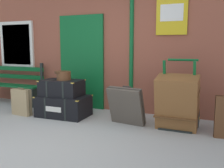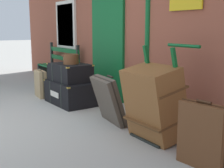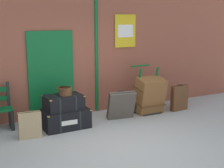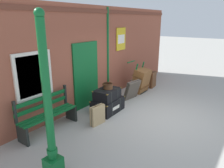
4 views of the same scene
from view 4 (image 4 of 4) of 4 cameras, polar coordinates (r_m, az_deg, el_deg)
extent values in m
plane|color=#A3A099|center=(6.45, 13.37, -8.95)|extent=(60.00, 60.00, 0.00)
cube|color=brown|center=(7.28, -5.11, 7.63)|extent=(10.40, 0.30, 3.20)
cube|color=brown|center=(7.08, -4.35, 18.93)|extent=(10.40, 0.03, 0.12)
cube|color=#0F5B28|center=(6.86, -6.94, 2.31)|extent=(1.10, 0.05, 2.10)
cube|color=#093718|center=(6.85, -6.87, 2.30)|extent=(0.06, 0.02, 2.10)
cube|color=silver|center=(5.57, -20.24, 2.19)|extent=(1.04, 0.06, 1.16)
cube|color=silver|center=(5.55, -20.14, 2.17)|extent=(0.88, 0.02, 1.00)
cylinder|color=#0F5B28|center=(7.67, -1.14, 8.17)|extent=(0.09, 0.09, 3.14)
cube|color=gold|center=(8.27, 2.41, 11.94)|extent=(0.60, 0.02, 0.84)
cube|color=white|center=(8.26, 2.49, 11.93)|extent=(0.44, 0.01, 0.32)
cube|color=#0F5B28|center=(4.27, -15.33, -20.72)|extent=(0.28, 0.28, 0.40)
cylinder|color=#0F5B28|center=(3.60, -17.04, -2.70)|extent=(0.14, 0.14, 2.40)
cylinder|color=#0F5B28|center=(4.07, -15.72, -16.80)|extent=(0.19, 0.19, 0.08)
sphere|color=#0F5B28|center=(3.41, -18.92, 17.52)|extent=(0.16, 0.16, 0.16)
cube|color=#0F5B28|center=(5.59, -15.65, -8.23)|extent=(1.60, 0.09, 0.04)
cube|color=#0F5B28|center=(5.69, -16.55, -7.84)|extent=(1.60, 0.09, 0.04)
cube|color=#0F5B28|center=(5.79, -17.42, -7.47)|extent=(1.60, 0.09, 0.04)
cube|color=#0F5B28|center=(5.76, -17.96, -5.49)|extent=(1.60, 0.05, 0.10)
cube|color=#0F5B28|center=(5.69, -18.14, -3.63)|extent=(1.60, 0.05, 0.10)
cube|color=black|center=(5.42, -22.77, -12.49)|extent=(0.06, 0.40, 0.45)
cube|color=black|center=(5.36, -24.54, -7.01)|extent=(0.06, 0.06, 0.56)
cube|color=black|center=(6.22, -10.87, -7.50)|extent=(0.06, 0.40, 0.45)
cube|color=black|center=(6.18, -12.42, -2.74)|extent=(0.06, 0.06, 0.56)
cube|color=black|center=(6.66, -1.14, -5.66)|extent=(1.02, 0.67, 0.42)
cube|color=black|center=(6.49, -2.28, -6.29)|extent=(0.06, 0.65, 0.43)
cube|color=black|center=(6.83, -0.07, -5.05)|extent=(0.06, 0.65, 0.43)
cube|color=#B79338|center=(6.06, -1.40, -5.98)|extent=(0.05, 0.05, 0.02)
cube|color=#B79338|center=(6.81, 3.23, -3.35)|extent=(0.05, 0.05, 0.02)
cube|color=#B79338|center=(6.40, -5.83, -4.80)|extent=(0.05, 0.05, 0.02)
cube|color=#B79338|center=(7.12, -0.94, -2.43)|extent=(0.05, 0.05, 0.02)
cube|color=silver|center=(6.47, 1.08, -6.36)|extent=(0.36, 0.01, 0.10)
cube|color=black|center=(6.50, -1.31, -2.73)|extent=(0.83, 0.59, 0.32)
cube|color=black|center=(6.36, -2.20, -3.19)|extent=(0.07, 0.55, 0.33)
cube|color=black|center=(6.64, -0.45, -2.29)|extent=(0.07, 0.55, 0.33)
cube|color=#B79338|center=(6.02, -1.31, -2.86)|extent=(0.05, 0.05, 0.02)
cube|color=#B79338|center=(6.64, 2.29, -0.97)|extent=(0.05, 0.05, 0.02)
cube|color=#B79338|center=(6.30, -5.12, -2.03)|extent=(0.05, 0.05, 0.02)
cube|color=#B79338|center=(6.89, -1.32, -0.30)|extent=(0.05, 0.05, 0.02)
cylinder|color=brown|center=(6.46, -1.06, -0.52)|extent=(0.28, 0.28, 0.18)
cylinder|color=#432715|center=(6.41, -1.29, -0.03)|extent=(0.30, 0.30, 0.04)
cube|color=black|center=(8.54, 7.78, -2.04)|extent=(0.56, 0.28, 0.03)
cube|color=#0F5B28|center=(8.25, 5.89, 1.51)|extent=(0.04, 0.33, 1.17)
cube|color=#0F5B28|center=(8.67, 7.54, 2.22)|extent=(0.04, 0.33, 1.17)
cylinder|color=#0F5B28|center=(8.47, 5.14, 5.95)|extent=(0.54, 0.04, 0.04)
cylinder|color=black|center=(8.34, 5.21, -1.35)|extent=(0.04, 0.32, 0.32)
cylinder|color=#B79338|center=(8.34, 5.21, -1.35)|extent=(0.07, 0.06, 0.06)
cylinder|color=black|center=(8.88, 7.31, -0.29)|extent=(0.04, 0.32, 0.32)
cylinder|color=#B79338|center=(8.88, 7.31, -0.29)|extent=(0.07, 0.06, 0.06)
cube|color=brown|center=(8.41, 7.78, 0.95)|extent=(0.68, 0.60, 0.95)
cube|color=brown|center=(8.46, 7.73, -0.32)|extent=(0.70, 0.46, 0.11)
cube|color=brown|center=(8.36, 7.83, 2.23)|extent=(0.70, 0.46, 0.11)
cube|color=brown|center=(9.14, 10.86, 1.15)|extent=(0.52, 0.20, 0.66)
cylinder|color=#3A2112|center=(9.06, 10.98, 3.28)|extent=(0.16, 0.05, 0.03)
cube|color=#351E10|center=(9.14, 10.86, 1.15)|extent=(0.52, 0.08, 0.67)
cube|color=#51473D|center=(7.66, 5.40, -1.56)|extent=(0.69, 0.42, 0.70)
cylinder|color=#302A24|center=(7.57, 5.28, 0.98)|extent=(0.16, 0.05, 0.03)
cube|color=#2C2721|center=(7.66, 5.40, -1.56)|extent=(0.69, 0.32, 0.67)
cube|color=tan|center=(5.87, -3.91, -8.30)|extent=(0.46, 0.19, 0.54)
cylinder|color=brown|center=(5.75, -3.96, -5.70)|extent=(0.16, 0.04, 0.03)
cube|color=brown|center=(5.87, -3.91, -8.30)|extent=(0.46, 0.07, 0.55)
camera|label=1|loc=(8.01, 39.47, 3.30)|focal=41.37mm
camera|label=2|loc=(10.14, 28.21, 7.16)|focal=48.99mm
camera|label=3|loc=(4.00, 81.23, -2.25)|focal=51.98mm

